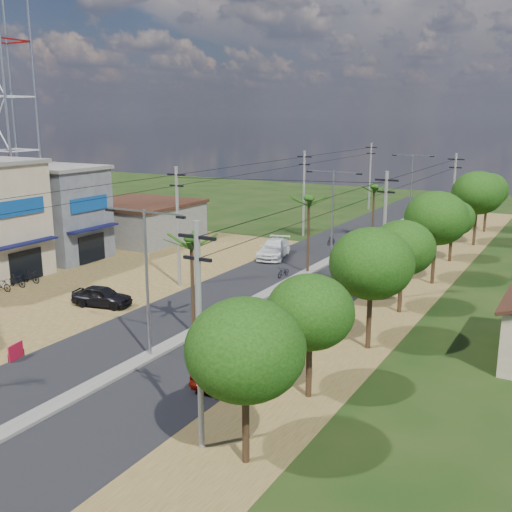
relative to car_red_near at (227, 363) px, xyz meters
The scene contains 36 objects.
ground 5.07m from the car_red_near, behind, with size 160.00×160.00×0.00m, color black.
road 16.04m from the car_red_near, 108.18° to the left, with size 12.00×110.00×0.04m, color black.
median 18.91m from the car_red_near, 105.34° to the left, with size 1.00×90.00×0.18m, color #605E56.
dirt_lot_west 21.64m from the car_red_near, 157.65° to the left, with size 18.00×46.00×0.04m, color brown.
dirt_shoulder_east 15.64m from the car_red_near, 77.05° to the left, with size 5.00×90.00×0.03m, color brown.
shophouse_grey 30.68m from the car_red_near, 152.20° to the left, with size 9.00×6.40×8.30m.
low_shed 35.55m from the car_red_near, 137.03° to the left, with size 10.40×10.40×3.95m.
telecom_tower 39.51m from the car_red_near, 156.04° to the left, with size 3.80×3.80×43.00m.
tree_east_a 8.19m from the car_red_near, 52.08° to the right, with size 4.40×4.40×6.37m.
tree_east_b 5.42m from the car_red_near, ahead, with size 4.00×4.00×5.83m.
tree_east_c 9.52m from the car_red_near, 56.95° to the left, with size 4.60×4.60×6.83m.
tree_east_d 15.30m from the car_red_near, 72.81° to the left, with size 4.20×4.20×6.13m.
tree_east_e 23.09m from the car_red_near, 78.31° to the left, with size 4.80×4.80×7.14m.
tree_east_f 30.67m from the car_red_near, 82.09° to the left, with size 3.80×3.80×5.52m.
tree_east_g 38.78m from the car_red_near, 82.84° to the left, with size 5.00×5.00×7.38m.
tree_east_h 46.60m from the car_red_near, 84.44° to the left, with size 4.40×4.40×6.52m.
palm_median_near 8.07m from the car_red_near, 139.81° to the left, with size 2.00×2.00×6.15m.
palm_median_mid 21.44m from the car_red_near, 103.89° to the left, with size 2.00×2.00×6.55m.
palm_median_far 36.84m from the car_red_near, 97.86° to the left, with size 2.00×2.00×5.85m.
streetlight_near 6.39m from the car_red_near, behind, with size 5.10×0.18×8.00m.
streetlight_mid 26.02m from the car_red_near, 101.21° to the left, with size 5.10×0.18×8.00m.
streetlight_far 50.63m from the car_red_near, 95.69° to the left, with size 5.10×0.18×8.00m.
utility_pole_w_b 17.58m from the car_red_near, 134.47° to the left, with size 1.60×0.24×9.00m.
utility_pole_w_c 36.48m from the car_red_near, 109.32° to the left, with size 1.60×0.24×9.00m.
utility_pole_w_d 56.65m from the car_red_near, 102.26° to the left, with size 1.60×0.24×9.00m.
utility_pole_e_a 7.43m from the car_red_near, 66.60° to the right, with size 1.60×0.24×9.00m.
utility_pole_e_b 16.88m from the car_red_near, 81.24° to the left, with size 1.60×0.24×9.00m.
utility_pole_e_c 38.51m from the car_red_near, 86.26° to the left, with size 1.60×0.24×9.00m.
car_red_near is the anchor object (origin of this frame).
car_silver_mid 19.01m from the car_red_near, 90.00° to the left, with size 1.73×4.96×1.63m, color #999CA1.
car_white_far 25.77m from the car_red_near, 112.83° to the left, with size 2.24×5.50×1.60m, color silver.
car_parked_dark 14.53m from the car_red_near, 157.83° to the left, with size 1.65×4.09×1.39m, color black.
moto_rider_east 2.14m from the car_red_near, 91.39° to the left, with size 0.55×1.57×0.83m, color black.
moto_rider_west_a 19.26m from the car_red_near, 108.79° to the left, with size 0.56×1.60×0.84m, color black.
moto_rider_west_b 32.18m from the car_red_near, 103.56° to the left, with size 0.42×1.47×0.88m, color black.
roadside_sign 11.52m from the car_red_near, 162.04° to the right, with size 0.31×1.09×0.92m.
Camera 1 is at (19.72, -23.21, 12.68)m, focal length 42.00 mm.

